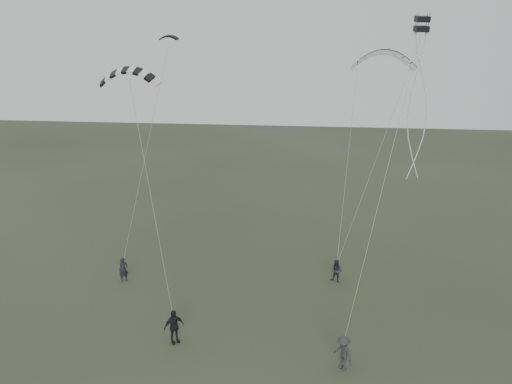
# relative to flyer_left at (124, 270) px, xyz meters

# --- Properties ---
(ground) EXTENTS (140.00, 140.00, 0.00)m
(ground) POSITION_rel_flyer_left_xyz_m (8.29, -6.20, -0.84)
(ground) COLOR #2D3523
(ground) RESTS_ON ground
(flyer_left) EXTENTS (0.73, 0.68, 1.68)m
(flyer_left) POSITION_rel_flyer_left_xyz_m (0.00, 0.00, 0.00)
(flyer_left) COLOR black
(flyer_left) RESTS_ON ground
(flyer_right) EXTENTS (0.95, 0.86, 1.60)m
(flyer_right) POSITION_rel_flyer_left_xyz_m (14.32, 1.59, -0.04)
(flyer_right) COLOR #27262C
(flyer_right) RESTS_ON ground
(flyer_center) EXTENTS (1.18, 1.10, 1.94)m
(flyer_center) POSITION_rel_flyer_left_xyz_m (5.36, -6.57, 0.13)
(flyer_center) COLOR black
(flyer_center) RESTS_ON ground
(flyer_far) EXTENTS (1.28, 1.33, 1.82)m
(flyer_far) POSITION_rel_flyer_left_xyz_m (14.31, -7.78, 0.07)
(flyer_far) COLOR #2C2D32
(flyer_far) RESTS_ON ground
(kite_dark_small) EXTENTS (1.42, 0.66, 0.55)m
(kite_dark_small) POSITION_rel_flyer_left_xyz_m (2.06, 6.42, 15.11)
(kite_dark_small) COLOR black
(kite_dark_small) RESTS_ON flyer_left
(kite_pale_large) EXTENTS (4.60, 2.34, 1.92)m
(kite_pale_large) POSITION_rel_flyer_left_xyz_m (17.04, 6.68, 14.06)
(kite_pale_large) COLOR #A5A8A9
(kite_pale_large) RESTS_ON flyer_right
(kite_striped) EXTENTS (3.29, 1.39, 1.43)m
(kite_striped) POSITION_rel_flyer_left_xyz_m (2.51, -2.96, 13.35)
(kite_striped) COLOR black
(kite_striped) RESTS_ON flyer_center
(kite_box) EXTENTS (0.69, 0.76, 0.77)m
(kite_box) POSITION_rel_flyer_left_xyz_m (17.42, -3.57, 15.63)
(kite_box) COLOR black
(kite_box) RESTS_ON flyer_far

